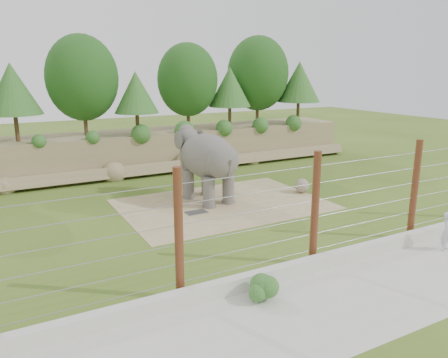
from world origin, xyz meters
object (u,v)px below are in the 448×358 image
stone_ball (302,186)px  barrier_fence (315,209)px  zookeeper (447,231)px  elephant (208,166)px

stone_ball → barrier_fence: 9.14m
zookeeper → barrier_fence: bearing=143.1°
barrier_fence → stone_ball: bearing=54.1°
elephant → stone_ball: 5.48m
stone_ball → zookeeper: 8.79m
stone_ball → elephant: bearing=167.7°
elephant → barrier_fence: bearing=-98.1°
elephant → zookeeper: (5.01, -9.91, -1.06)m
stone_ball → zookeeper: (-0.17, -8.78, 0.35)m
zookeeper → elephant: bearing=96.1°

